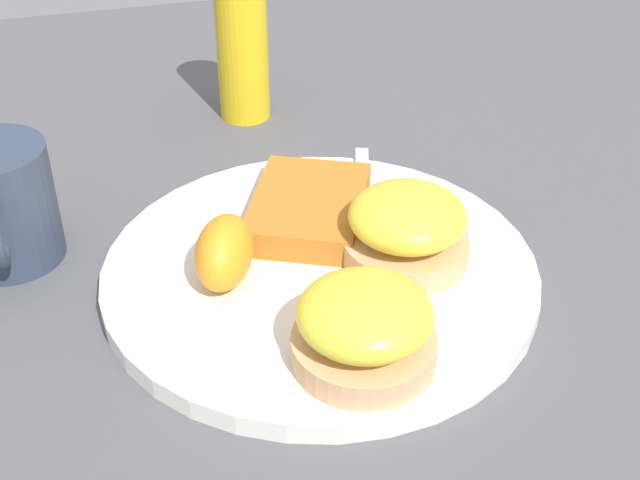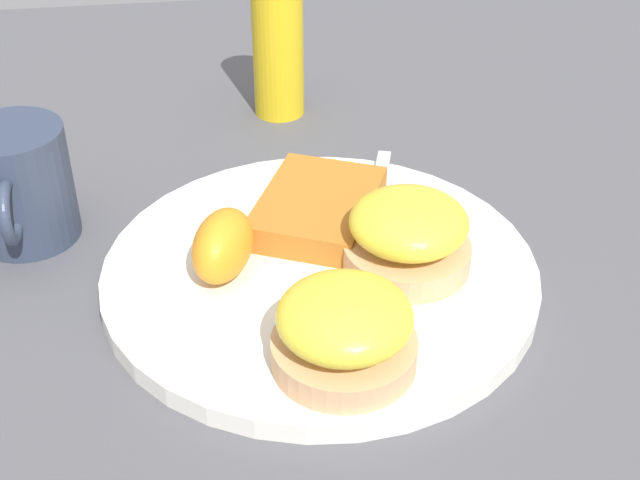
{
  "view_description": "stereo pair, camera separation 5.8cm",
  "coord_description": "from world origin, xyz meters",
  "px_view_note": "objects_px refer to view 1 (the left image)",
  "views": [
    {
      "loc": [
        0.46,
        -0.12,
        0.36
      ],
      "look_at": [
        0.0,
        0.0,
        0.03
      ],
      "focal_mm": 50.0,
      "sensor_mm": 36.0,
      "label": 1
    },
    {
      "loc": [
        0.47,
        -0.07,
        0.36
      ],
      "look_at": [
        0.0,
        0.0,
        0.03
      ],
      "focal_mm": 50.0,
      "sensor_mm": 36.0,
      "label": 2
    }
  ],
  "objects_px": {
    "hashbrown_patty": "(308,208)",
    "cup": "(1,205)",
    "orange_wedge": "(225,255)",
    "sandwich_benedict_left": "(369,326)",
    "fork": "(364,234)",
    "condiment_bottle": "(243,48)",
    "sandwich_benedict_right": "(407,229)"
  },
  "relations": [
    {
      "from": "hashbrown_patty",
      "to": "cup",
      "type": "distance_m",
      "value": 0.21
    },
    {
      "from": "orange_wedge",
      "to": "cup",
      "type": "xyz_separation_m",
      "value": [
        -0.09,
        -0.14,
        0.01
      ]
    },
    {
      "from": "orange_wedge",
      "to": "sandwich_benedict_left",
      "type": "bearing_deg",
      "value": 35.32
    },
    {
      "from": "fork",
      "to": "condiment_bottle",
      "type": "relative_size",
      "value": 1.59
    },
    {
      "from": "condiment_bottle",
      "to": "cup",
      "type": "bearing_deg",
      "value": -49.56
    },
    {
      "from": "condiment_bottle",
      "to": "sandwich_benedict_left",
      "type": "bearing_deg",
      "value": 0.45
    },
    {
      "from": "sandwich_benedict_right",
      "to": "cup",
      "type": "height_order",
      "value": "cup"
    },
    {
      "from": "orange_wedge",
      "to": "condiment_bottle",
      "type": "xyz_separation_m",
      "value": [
        -0.26,
        0.06,
        0.03
      ]
    },
    {
      "from": "hashbrown_patty",
      "to": "cup",
      "type": "relative_size",
      "value": 1.04
    },
    {
      "from": "condiment_bottle",
      "to": "fork",
      "type": "bearing_deg",
      "value": 9.23
    },
    {
      "from": "hashbrown_patty",
      "to": "condiment_bottle",
      "type": "distance_m",
      "value": 0.2
    },
    {
      "from": "orange_wedge",
      "to": "cup",
      "type": "bearing_deg",
      "value": -122.45
    },
    {
      "from": "sandwich_benedict_right",
      "to": "hashbrown_patty",
      "type": "relative_size",
      "value": 0.8
    },
    {
      "from": "cup",
      "to": "sandwich_benedict_left",
      "type": "bearing_deg",
      "value": 48.37
    },
    {
      "from": "sandwich_benedict_left",
      "to": "cup",
      "type": "bearing_deg",
      "value": -131.63
    },
    {
      "from": "sandwich_benedict_left",
      "to": "orange_wedge",
      "type": "bearing_deg",
      "value": -144.68
    },
    {
      "from": "sandwich_benedict_left",
      "to": "sandwich_benedict_right",
      "type": "height_order",
      "value": "same"
    },
    {
      "from": "sandwich_benedict_right",
      "to": "fork",
      "type": "relative_size",
      "value": 0.42
    },
    {
      "from": "hashbrown_patty",
      "to": "condiment_bottle",
      "type": "relative_size",
      "value": 0.82
    },
    {
      "from": "sandwich_benedict_left",
      "to": "fork",
      "type": "height_order",
      "value": "sandwich_benedict_left"
    },
    {
      "from": "condiment_bottle",
      "to": "orange_wedge",
      "type": "bearing_deg",
      "value": -13.84
    },
    {
      "from": "sandwich_benedict_left",
      "to": "orange_wedge",
      "type": "xyz_separation_m",
      "value": [
        -0.09,
        -0.07,
        -0.0
      ]
    },
    {
      "from": "orange_wedge",
      "to": "fork",
      "type": "height_order",
      "value": "orange_wedge"
    },
    {
      "from": "cup",
      "to": "fork",
      "type": "bearing_deg",
      "value": 75.64
    },
    {
      "from": "cup",
      "to": "condiment_bottle",
      "type": "bearing_deg",
      "value": 130.44
    },
    {
      "from": "sandwich_benedict_left",
      "to": "orange_wedge",
      "type": "relative_size",
      "value": 1.39
    },
    {
      "from": "sandwich_benedict_right",
      "to": "cup",
      "type": "distance_m",
      "value": 0.27
    },
    {
      "from": "fork",
      "to": "sandwich_benedict_right",
      "type": "bearing_deg",
      "value": 30.48
    },
    {
      "from": "sandwich_benedict_left",
      "to": "condiment_bottle",
      "type": "height_order",
      "value": "condiment_bottle"
    },
    {
      "from": "cup",
      "to": "condiment_bottle",
      "type": "height_order",
      "value": "condiment_bottle"
    },
    {
      "from": "hashbrown_patty",
      "to": "cup",
      "type": "height_order",
      "value": "cup"
    },
    {
      "from": "hashbrown_patty",
      "to": "orange_wedge",
      "type": "height_order",
      "value": "orange_wedge"
    }
  ]
}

